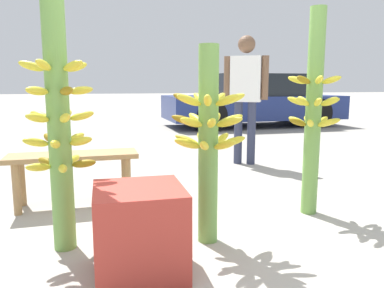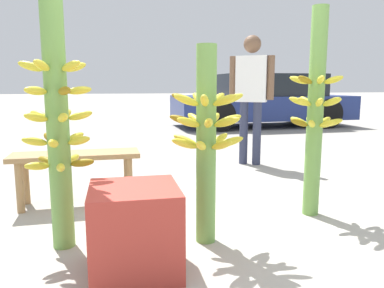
{
  "view_description": "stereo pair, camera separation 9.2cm",
  "coord_description": "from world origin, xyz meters",
  "px_view_note": "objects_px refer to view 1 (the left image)",
  "views": [
    {
      "loc": [
        -0.72,
        -2.09,
        1.02
      ],
      "look_at": [
        -0.08,
        0.57,
        0.58
      ],
      "focal_mm": 35.0,
      "sensor_mm": 36.0,
      "label": 1
    },
    {
      "loc": [
        -0.63,
        -2.11,
        1.02
      ],
      "look_at": [
        -0.08,
        0.57,
        0.58
      ],
      "focal_mm": 35.0,
      "sensor_mm": 36.0,
      "label": 2
    }
  ],
  "objects_px": {
    "banana_stalk_center": "(208,138)",
    "banana_stalk_left": "(59,119)",
    "banana_stalk_right": "(313,111)",
    "parked_car": "(254,101)",
    "produce_crate": "(140,230)",
    "market_bench": "(74,164)",
    "vendor_person": "(246,88)"
  },
  "relations": [
    {
      "from": "market_bench",
      "to": "produce_crate",
      "type": "xyz_separation_m",
      "value": [
        0.42,
        -1.27,
        -0.12
      ]
    },
    {
      "from": "vendor_person",
      "to": "market_bench",
      "type": "bearing_deg",
      "value": 61.86
    },
    {
      "from": "banana_stalk_left",
      "to": "market_bench",
      "type": "bearing_deg",
      "value": 89.38
    },
    {
      "from": "vendor_person",
      "to": "market_bench",
      "type": "xyz_separation_m",
      "value": [
        -2.02,
        -1.26,
        -0.62
      ]
    },
    {
      "from": "banana_stalk_right",
      "to": "parked_car",
      "type": "bearing_deg",
      "value": 70.95
    },
    {
      "from": "banana_stalk_right",
      "to": "vendor_person",
      "type": "relative_size",
      "value": 0.98
    },
    {
      "from": "vendor_person",
      "to": "parked_car",
      "type": "relative_size",
      "value": 0.38
    },
    {
      "from": "banana_stalk_left",
      "to": "market_bench",
      "type": "height_order",
      "value": "banana_stalk_left"
    },
    {
      "from": "vendor_person",
      "to": "banana_stalk_left",
      "type": "bearing_deg",
      "value": 76.14
    },
    {
      "from": "produce_crate",
      "to": "parked_car",
      "type": "bearing_deg",
      "value": 62.33
    },
    {
      "from": "banana_stalk_center",
      "to": "banana_stalk_right",
      "type": "height_order",
      "value": "banana_stalk_right"
    },
    {
      "from": "banana_stalk_center",
      "to": "banana_stalk_right",
      "type": "relative_size",
      "value": 0.79
    },
    {
      "from": "parked_car",
      "to": "produce_crate",
      "type": "xyz_separation_m",
      "value": [
        -3.5,
        -6.67,
        -0.38
      ]
    },
    {
      "from": "vendor_person",
      "to": "parked_car",
      "type": "distance_m",
      "value": 4.57
    },
    {
      "from": "banana_stalk_left",
      "to": "banana_stalk_center",
      "type": "height_order",
      "value": "banana_stalk_left"
    },
    {
      "from": "banana_stalk_left",
      "to": "banana_stalk_right",
      "type": "relative_size",
      "value": 1.02
    },
    {
      "from": "parked_car",
      "to": "banana_stalk_left",
      "type": "bearing_deg",
      "value": 146.49
    },
    {
      "from": "banana_stalk_right",
      "to": "banana_stalk_left",
      "type": "bearing_deg",
      "value": -172.92
    },
    {
      "from": "banana_stalk_left",
      "to": "parked_car",
      "type": "relative_size",
      "value": 0.38
    },
    {
      "from": "banana_stalk_right",
      "to": "produce_crate",
      "type": "relative_size",
      "value": 3.34
    },
    {
      "from": "banana_stalk_left",
      "to": "parked_car",
      "type": "height_order",
      "value": "banana_stalk_left"
    },
    {
      "from": "parked_car",
      "to": "banana_stalk_right",
      "type": "bearing_deg",
      "value": 159.53
    },
    {
      "from": "banana_stalk_center",
      "to": "parked_car",
      "type": "height_order",
      "value": "same"
    },
    {
      "from": "banana_stalk_right",
      "to": "vendor_person",
      "type": "xyz_separation_m",
      "value": [
        0.19,
        1.88,
        0.16
      ]
    },
    {
      "from": "produce_crate",
      "to": "banana_stalk_right",
      "type": "bearing_deg",
      "value": 24.34
    },
    {
      "from": "parked_car",
      "to": "vendor_person",
      "type": "bearing_deg",
      "value": 154.06
    },
    {
      "from": "vendor_person",
      "to": "parked_car",
      "type": "height_order",
      "value": "vendor_person"
    },
    {
      "from": "banana_stalk_center",
      "to": "banana_stalk_left",
      "type": "bearing_deg",
      "value": 173.29
    },
    {
      "from": "market_bench",
      "to": "produce_crate",
      "type": "relative_size",
      "value": 2.23
    },
    {
      "from": "banana_stalk_left",
      "to": "banana_stalk_right",
      "type": "distance_m",
      "value": 1.86
    },
    {
      "from": "banana_stalk_center",
      "to": "market_bench",
      "type": "xyz_separation_m",
      "value": [
        -0.89,
        0.96,
        -0.32
      ]
    },
    {
      "from": "banana_stalk_center",
      "to": "banana_stalk_right",
      "type": "bearing_deg",
      "value": 19.6
    }
  ]
}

